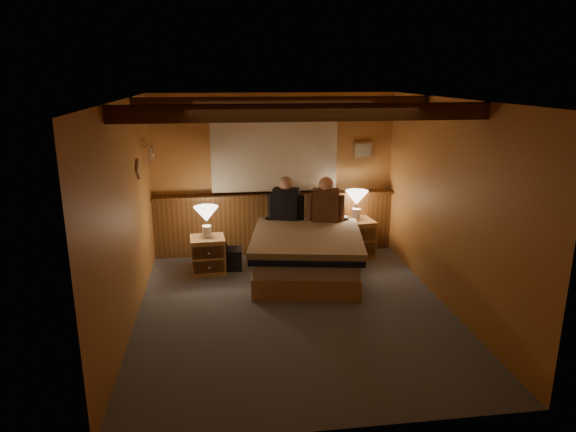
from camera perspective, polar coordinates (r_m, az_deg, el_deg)
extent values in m
plane|color=#585C68|center=(6.07, 0.72, -10.43)|extent=(4.20, 4.20, 0.00)
plane|color=#DD9F53|center=(5.47, 0.81, 12.82)|extent=(4.20, 4.20, 0.00)
plane|color=#B67F41|center=(7.68, -1.56, 4.58)|extent=(3.60, 0.00, 3.60)
plane|color=#B67F41|center=(5.68, -17.50, -0.09)|extent=(0.00, 4.20, 4.20)
plane|color=#B67F41|center=(6.17, 17.52, 1.13)|extent=(0.00, 4.20, 4.20)
plane|color=#B67F41|center=(3.70, 5.61, -7.78)|extent=(3.60, 0.00, 3.60)
cube|color=brown|center=(7.80, -1.47, -0.92)|extent=(3.60, 0.12, 0.90)
cube|color=brown|center=(7.63, -1.44, 2.35)|extent=(3.60, 0.22, 0.04)
cylinder|color=#4F2C13|center=(7.49, -1.54, 10.86)|extent=(2.10, 0.05, 0.05)
sphere|color=#4F2C13|center=(7.45, -9.73, 10.62)|extent=(0.08, 0.08, 0.08)
sphere|color=#4F2C13|center=(7.68, 6.42, 10.89)|extent=(0.08, 0.08, 0.08)
cube|color=beige|center=(7.56, -1.52, 6.71)|extent=(1.85, 0.08, 1.05)
cube|color=#4F2C13|center=(4.88, 1.87, 11.42)|extent=(3.60, 0.15, 0.16)
cube|color=#4F2C13|center=(6.36, -0.43, 12.39)|extent=(3.60, 0.15, 0.16)
cylinder|color=silver|center=(7.12, -15.32, 7.65)|extent=(0.03, 0.55, 0.03)
torus|color=silver|center=(6.99, -15.16, 6.52)|extent=(0.01, 0.21, 0.21)
torus|color=silver|center=(7.21, -14.94, 6.81)|extent=(0.01, 0.21, 0.21)
cube|color=#A98354|center=(7.87, 8.34, 7.26)|extent=(0.30, 0.03, 0.25)
cube|color=beige|center=(7.85, 8.37, 7.25)|extent=(0.24, 0.01, 0.19)
cube|color=#A98848|center=(7.04, 2.07, -5.52)|extent=(1.62, 1.97, 0.27)
cube|color=silver|center=(6.95, 2.09, -3.68)|extent=(1.57, 1.93, 0.21)
cube|color=black|center=(6.70, 2.10, -3.23)|extent=(1.61, 1.64, 0.07)
cube|color=#CA8D8B|center=(6.79, 2.11, -2.43)|extent=(1.68, 1.82, 0.11)
cube|color=silver|center=(7.56, -0.42, -0.67)|extent=(0.58, 0.39, 0.14)
cube|color=silver|center=(7.56, 4.68, -0.72)|extent=(0.58, 0.39, 0.14)
cube|color=#A98848|center=(7.17, -8.88, -4.27)|extent=(0.48, 0.44, 0.50)
cube|color=brown|center=(6.95, -8.83, -4.03)|extent=(0.41, 0.05, 0.18)
cube|color=brown|center=(7.02, -8.76, -5.58)|extent=(0.41, 0.05, 0.18)
cylinder|color=silver|center=(6.95, -8.83, -4.03)|extent=(0.03, 0.03, 0.03)
cylinder|color=silver|center=(7.02, -8.76, -5.58)|extent=(0.03, 0.03, 0.03)
cube|color=#A98848|center=(7.77, 7.44, -2.42)|extent=(0.57, 0.52, 0.56)
cube|color=brown|center=(7.54, 8.11, -2.10)|extent=(0.46, 0.08, 0.20)
cube|color=brown|center=(7.61, 8.04, -3.72)|extent=(0.46, 0.08, 0.20)
cylinder|color=silver|center=(7.54, 8.11, -2.10)|extent=(0.03, 0.03, 0.03)
cylinder|color=silver|center=(7.61, 8.04, -3.72)|extent=(0.03, 0.03, 0.03)
cylinder|color=white|center=(7.07, -9.00, -1.71)|extent=(0.13, 0.13, 0.17)
cylinder|color=silver|center=(7.04, -9.04, -0.86)|extent=(0.02, 0.02, 0.09)
cone|color=#FAE5C3|center=(7.00, -9.08, 0.22)|extent=(0.33, 0.33, 0.20)
cylinder|color=white|center=(7.68, 7.57, 0.20)|extent=(0.13, 0.13, 0.17)
cylinder|color=silver|center=(7.65, 7.60, 1.01)|extent=(0.02, 0.02, 0.09)
cone|color=#FAE5C3|center=(7.61, 7.64, 2.03)|extent=(0.34, 0.34, 0.21)
cube|color=black|center=(7.42, -0.23, 1.27)|extent=(0.41, 0.31, 0.48)
cylinder|color=black|center=(7.47, -1.82, 1.06)|extent=(0.11, 0.11, 0.38)
cylinder|color=black|center=(7.39, 1.38, 0.91)|extent=(0.11, 0.11, 0.38)
sphere|color=#DBA283|center=(7.35, -0.23, 3.59)|extent=(0.21, 0.21, 0.21)
cube|color=#4F301F|center=(7.35, 4.21, 1.13)|extent=(0.41, 0.29, 0.49)
cylinder|color=#4F301F|center=(7.36, 2.54, 0.87)|extent=(0.12, 0.12, 0.39)
cylinder|color=#4F301F|center=(7.36, 5.87, 0.79)|extent=(0.12, 0.12, 0.39)
sphere|color=#DBA283|center=(7.28, 4.26, 3.51)|extent=(0.21, 0.21, 0.21)
cube|color=black|center=(7.29, -7.06, -4.76)|extent=(0.50, 0.31, 0.29)
cylinder|color=black|center=(7.24, -7.10, -3.54)|extent=(0.09, 0.29, 0.08)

